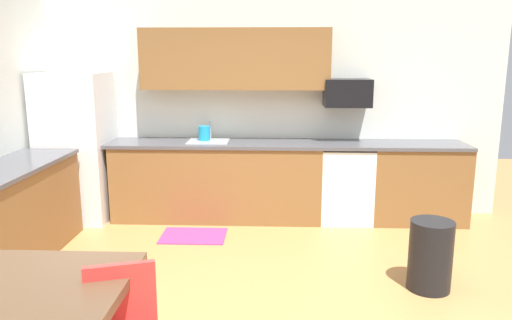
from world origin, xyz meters
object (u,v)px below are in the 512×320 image
Objects in this scene: refrigerator at (76,147)px; oven_range at (345,183)px; trash_bin at (430,255)px; kettle at (204,134)px; microwave at (347,93)px.

oven_range is (3.19, 0.08, -0.42)m from refrigerator.
oven_range reaches higher than trash_bin.
kettle is (-2.16, 1.85, 0.72)m from trash_bin.
kettle is at bearing 178.30° from oven_range.
kettle reaches higher than trash_bin.
refrigerator is 2.92× the size of trash_bin.
microwave reaches higher than kettle.
oven_range is at bearing 1.44° from refrigerator.
microwave is 1.75m from kettle.
kettle is (-1.68, -0.05, -0.49)m from microwave.
microwave is (0.00, 0.10, 1.06)m from oven_range.
trash_bin is (0.48, -1.80, -0.16)m from oven_range.
refrigerator is 3.24× the size of microwave.
kettle is at bearing 4.92° from refrigerator.
microwave is at bearing 104.08° from trash_bin.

